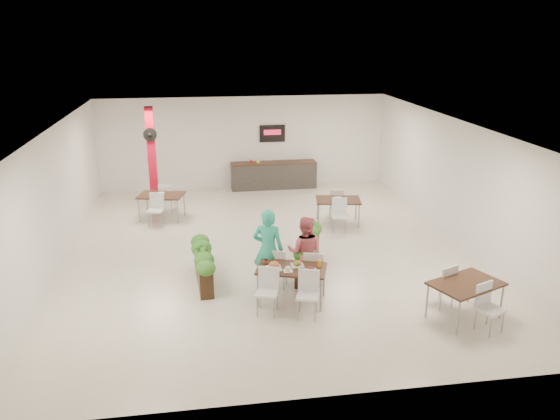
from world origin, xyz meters
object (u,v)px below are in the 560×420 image
object	(u,v)px
planter_left	(203,262)
side_table_b	(338,203)
side_table_a	(161,198)
main_table	(291,273)
red_column	(152,158)
side_table_c	(466,288)
service_counter	(274,175)
planter_right	(308,250)
diner_man	(268,250)
diner_woman	(305,252)

from	to	relation	value
planter_left	side_table_b	size ratio (longest dim) A/B	1.09
side_table_a	main_table	bearing A→B (deg)	-49.00
side_table_b	red_column	bearing A→B (deg)	167.31
planter_left	side_table_c	bearing A→B (deg)	-25.17
red_column	planter_left	bearing A→B (deg)	-75.76
service_counter	main_table	distance (m)	8.54
side_table_c	side_table_a	bearing A→B (deg)	108.88
red_column	side_table_c	distance (m)	10.14
side_table_c	red_column	bearing A→B (deg)	106.47
side_table_c	planter_left	bearing A→B (deg)	132.11
planter_left	side_table_c	distance (m)	5.51
main_table	side_table_c	bearing A→B (deg)	-20.32
planter_right	side_table_a	size ratio (longest dim) A/B	1.19
main_table	diner_man	world-z (taller)	diner_man
main_table	planter_right	size ratio (longest dim) A/B	0.96
diner_woman	side_table_a	xyz separation A→B (m)	(-3.32, 5.05, -0.17)
service_counter	planter_right	xyz separation A→B (m)	(-0.20, -7.08, 0.02)
side_table_c	main_table	bearing A→B (deg)	136.96
main_table	planter_right	xyz separation A→B (m)	(0.64, 1.42, -0.12)
main_table	diner_man	bearing A→B (deg)	120.85
diner_man	side_table_c	distance (m)	4.05
service_counter	side_table_b	size ratio (longest dim) A/B	1.80
service_counter	main_table	world-z (taller)	service_counter
planter_left	side_table_a	bearing A→B (deg)	104.01
planter_right	side_table_a	world-z (taller)	planter_right
side_table_a	planter_right	bearing A→B (deg)	-36.41
service_counter	planter_right	world-z (taller)	service_counter
diner_man	planter_left	distance (m)	1.53
red_column	service_counter	bearing A→B (deg)	25.00
red_column	diner_woman	world-z (taller)	red_column
planter_left	side_table_a	world-z (taller)	planter_left
main_table	planter_right	bearing A→B (deg)	65.83
red_column	planter_left	xyz separation A→B (m)	(1.39, -5.48, -1.14)
red_column	side_table_a	size ratio (longest dim) A/B	1.91
service_counter	diner_man	xyz separation A→B (m)	(-1.22, -7.85, 0.42)
service_counter	planter_right	bearing A→B (deg)	-91.59
red_column	diner_man	world-z (taller)	red_column
main_table	side_table_a	xyz separation A→B (m)	(-2.91, 5.71, 0.00)
red_column	planter_right	size ratio (longest dim) A/B	1.60
red_column	planter_right	xyz separation A→B (m)	(3.80, -5.21, -1.13)
red_column	side_table_c	world-z (taller)	red_column
diner_woman	planter_left	size ratio (longest dim) A/B	0.88
diner_woman	planter_right	size ratio (longest dim) A/B	0.81
diner_woman	side_table_c	xyz separation A→B (m)	(2.80, -1.84, -0.17)
diner_woman	side_table_c	distance (m)	3.36
side_table_a	side_table_b	bearing A→B (deg)	0.03
main_table	side_table_c	size ratio (longest dim) A/B	1.16
service_counter	diner_woman	bearing A→B (deg)	-93.08
service_counter	side_table_b	xyz separation A→B (m)	(1.30, -4.04, 0.14)
planter_left	planter_right	xyz separation A→B (m)	(2.41, 0.26, 0.01)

